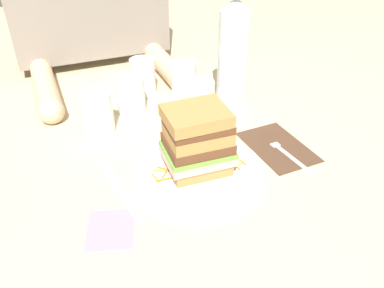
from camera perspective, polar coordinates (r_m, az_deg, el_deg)
ground_plane at (r=0.79m, az=1.22°, el=-4.09°), size 3.00×3.00×0.00m
main_plate at (r=0.78m, az=0.85°, el=-3.94°), size 0.27×0.27×0.01m
sandwich at (r=0.74m, az=0.83°, el=0.43°), size 0.13×0.11×0.13m
carrot_shred_0 at (r=0.75m, az=-4.11°, el=-5.20°), size 0.03×0.01×0.00m
carrot_shred_1 at (r=0.77m, az=-4.62°, el=-3.94°), size 0.03×0.02×0.00m
carrot_shred_2 at (r=0.78m, az=-4.31°, el=-3.58°), size 0.02×0.02×0.00m
carrot_shred_3 at (r=0.76m, az=-5.44°, el=-4.78°), size 0.01×0.03×0.00m
carrot_shred_4 at (r=0.77m, az=-3.87°, el=-4.26°), size 0.02×0.03×0.00m
carrot_shred_5 at (r=0.80m, az=4.85°, el=-2.58°), size 0.02×0.02×0.00m
carrot_shred_6 at (r=0.80m, az=6.01°, el=-2.57°), size 0.03×0.01×0.00m
carrot_shred_7 at (r=0.79m, az=6.54°, el=-3.28°), size 0.01×0.03×0.00m
carrot_shred_8 at (r=0.80m, az=7.48°, el=-2.68°), size 0.00×0.02×0.00m
carrot_shred_9 at (r=0.79m, az=4.88°, el=-3.09°), size 0.00×0.02×0.00m
carrot_shred_10 at (r=0.79m, az=6.94°, el=-3.02°), size 0.03×0.02×0.00m
napkin_dark at (r=0.88m, az=12.39°, el=-0.35°), size 0.12×0.18×0.00m
fork at (r=0.87m, az=13.33°, el=-0.91°), size 0.03×0.17×0.00m
knife at (r=0.75m, az=-10.26°, el=-6.93°), size 0.04×0.20×0.00m
juice_glass at (r=0.95m, az=0.95°, el=6.12°), size 0.08×0.08×0.09m
water_bottle at (r=1.01m, az=6.03°, el=13.51°), size 0.08×0.08×0.30m
empty_tumbler_0 at (r=1.05m, az=-1.20°, el=9.34°), size 0.07×0.07×0.10m
empty_tumbler_1 at (r=0.92m, az=-13.62°, el=4.48°), size 0.07×0.07×0.10m
empty_tumbler_2 at (r=0.99m, az=-8.95°, el=7.05°), size 0.07×0.07×0.09m
empty_tumbler_3 at (r=1.08m, az=-7.40°, el=9.76°), size 0.07×0.07×0.10m
napkin_pink at (r=0.69m, az=-11.87°, el=-12.04°), size 0.10×0.11×0.00m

